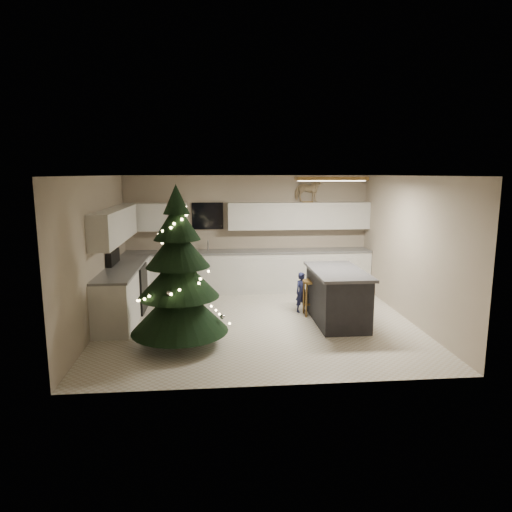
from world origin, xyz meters
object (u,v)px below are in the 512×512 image
(christmas_tree, at_px, (179,281))
(toddler, at_px, (302,292))
(island, at_px, (337,296))
(bar_stool, at_px, (312,289))
(rocking_horse, at_px, (308,190))

(christmas_tree, distance_m, toddler, 2.76)
(island, distance_m, christmas_tree, 2.92)
(christmas_tree, bearing_deg, toddler, 34.33)
(bar_stool, xyz_separation_m, rocking_horse, (0.29, 1.99, 1.77))
(island, height_order, rocking_horse, rocking_horse)
(bar_stool, distance_m, rocking_horse, 2.68)
(island, height_order, bar_stool, island)
(christmas_tree, relative_size, toddler, 3.19)
(rocking_horse, bearing_deg, bar_stool, -170.22)
(christmas_tree, bearing_deg, rocking_horse, 51.10)
(christmas_tree, relative_size, rocking_horse, 3.80)
(island, xyz_separation_m, christmas_tree, (-2.73, -0.89, 0.54))
(island, relative_size, bar_stool, 2.54)
(christmas_tree, bearing_deg, bar_stool, 28.90)
(bar_stool, relative_size, toddler, 0.86)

